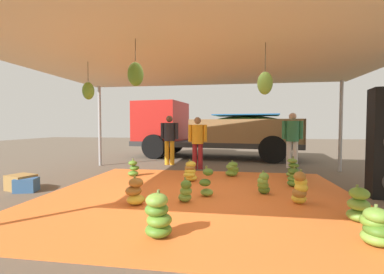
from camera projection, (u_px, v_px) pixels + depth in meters
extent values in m
plane|color=brown|center=(211.00, 170.00, 8.08)|extent=(40.00, 40.00, 0.00)
cube|color=orange|center=(199.00, 195.00, 5.12)|extent=(5.96, 5.40, 0.01)
cylinder|color=#9EA0A5|center=(100.00, 126.00, 8.89)|extent=(0.10, 0.10, 2.68)
cylinder|color=#9EA0A5|center=(341.00, 126.00, 7.75)|extent=(0.10, 0.10, 2.68)
cube|color=beige|center=(199.00, 55.00, 5.00)|extent=(8.00, 7.00, 0.06)
cylinder|color=#4C422D|center=(135.00, 50.00, 3.99)|extent=(0.01, 0.01, 0.33)
ellipsoid|color=#518428|center=(136.00, 74.00, 4.00)|extent=(0.24, 0.24, 0.36)
cylinder|color=#4C422D|center=(88.00, 71.00, 5.43)|extent=(0.01, 0.01, 0.40)
ellipsoid|color=#60932D|center=(88.00, 91.00, 5.45)|extent=(0.24, 0.24, 0.36)
cylinder|color=#4C422D|center=(265.00, 56.00, 4.17)|extent=(0.01, 0.01, 0.44)
ellipsoid|color=#6B9E38|center=(265.00, 83.00, 4.19)|extent=(0.24, 0.24, 0.36)
ellipsoid|color=#518428|center=(294.00, 183.00, 5.83)|extent=(0.34, 0.34, 0.14)
ellipsoid|color=#60932D|center=(294.00, 179.00, 5.87)|extent=(0.31, 0.31, 0.14)
ellipsoid|color=#60932D|center=(295.00, 175.00, 5.86)|extent=(0.33, 0.33, 0.14)
ellipsoid|color=#477523|center=(294.00, 172.00, 5.86)|extent=(0.31, 0.31, 0.14)
cylinder|color=olive|center=(295.00, 169.00, 5.84)|extent=(0.04, 0.04, 0.12)
ellipsoid|color=#6B9E38|center=(185.00, 197.00, 4.66)|extent=(0.24, 0.24, 0.16)
ellipsoid|color=#6B9E38|center=(186.00, 191.00, 4.63)|extent=(0.25, 0.25, 0.16)
ellipsoid|color=#477523|center=(186.00, 185.00, 4.60)|extent=(0.27, 0.27, 0.16)
cylinder|color=olive|center=(185.00, 181.00, 4.62)|extent=(0.04, 0.04, 0.12)
ellipsoid|color=gold|center=(191.00, 178.00, 6.41)|extent=(0.43, 0.43, 0.15)
ellipsoid|color=gold|center=(189.00, 175.00, 6.37)|extent=(0.32, 0.32, 0.15)
ellipsoid|color=gold|center=(190.00, 171.00, 6.40)|extent=(0.39, 0.39, 0.15)
ellipsoid|color=#996628|center=(190.00, 168.00, 6.41)|extent=(0.37, 0.37, 0.15)
ellipsoid|color=gold|center=(191.00, 164.00, 6.41)|extent=(0.34, 0.34, 0.15)
cylinder|color=olive|center=(190.00, 162.00, 6.39)|extent=(0.04, 0.04, 0.12)
ellipsoid|color=gold|center=(299.00, 198.00, 4.56)|extent=(0.35, 0.35, 0.18)
ellipsoid|color=#996628|center=(299.00, 193.00, 4.53)|extent=(0.32, 0.32, 0.18)
ellipsoid|color=gold|center=(301.00, 188.00, 4.53)|extent=(0.32, 0.32, 0.18)
ellipsoid|color=gold|center=(301.00, 182.00, 4.55)|extent=(0.29, 0.29, 0.18)
ellipsoid|color=#996628|center=(300.00, 177.00, 4.51)|extent=(0.28, 0.28, 0.18)
cylinder|color=olive|center=(301.00, 173.00, 4.53)|extent=(0.04, 0.04, 0.12)
ellipsoid|color=#518428|center=(158.00, 230.00, 3.20)|extent=(0.36, 0.36, 0.17)
ellipsoid|color=#60932D|center=(159.00, 220.00, 3.18)|extent=(0.41, 0.41, 0.17)
ellipsoid|color=#518428|center=(157.00, 209.00, 3.19)|extent=(0.31, 0.31, 0.17)
ellipsoid|color=#75A83D|center=(157.00, 200.00, 3.14)|extent=(0.34, 0.34, 0.17)
cylinder|color=olive|center=(158.00, 195.00, 3.16)|extent=(0.04, 0.04, 0.12)
ellipsoid|color=gold|center=(136.00, 200.00, 4.50)|extent=(0.43, 0.43, 0.17)
ellipsoid|color=#996628|center=(133.00, 191.00, 4.53)|extent=(0.34, 0.34, 0.17)
ellipsoid|color=#996628|center=(136.00, 183.00, 4.54)|extent=(0.31, 0.31, 0.17)
cylinder|color=olive|center=(135.00, 179.00, 4.52)|extent=(0.04, 0.04, 0.12)
ellipsoid|color=#60932D|center=(231.00, 173.00, 7.03)|extent=(0.41, 0.41, 0.16)
ellipsoid|color=#60932D|center=(233.00, 171.00, 7.05)|extent=(0.42, 0.42, 0.16)
ellipsoid|color=#60932D|center=(233.00, 169.00, 7.02)|extent=(0.38, 0.38, 0.16)
ellipsoid|color=#6B9E38|center=(231.00, 167.00, 7.01)|extent=(0.34, 0.34, 0.16)
ellipsoid|color=#60932D|center=(233.00, 165.00, 7.01)|extent=(0.37, 0.37, 0.16)
cylinder|color=olive|center=(232.00, 162.00, 7.01)|extent=(0.04, 0.04, 0.12)
ellipsoid|color=#518428|center=(133.00, 173.00, 7.05)|extent=(0.40, 0.40, 0.13)
ellipsoid|color=#477523|center=(135.00, 168.00, 7.08)|extent=(0.35, 0.35, 0.13)
ellipsoid|color=#518428|center=(133.00, 163.00, 7.03)|extent=(0.33, 0.33, 0.13)
cylinder|color=olive|center=(133.00, 161.00, 7.05)|extent=(0.04, 0.04, 0.12)
ellipsoid|color=#75A83D|center=(207.00, 192.00, 5.04)|extent=(0.33, 0.33, 0.14)
ellipsoid|color=#477523|center=(205.00, 183.00, 5.00)|extent=(0.26, 0.26, 0.14)
ellipsoid|color=#477523|center=(208.00, 172.00, 5.01)|extent=(0.28, 0.28, 0.14)
cylinder|color=olive|center=(206.00, 169.00, 5.00)|extent=(0.04, 0.04, 0.12)
ellipsoid|color=#477523|center=(264.00, 189.00, 5.20)|extent=(0.32, 0.32, 0.17)
ellipsoid|color=#60932D|center=(263.00, 185.00, 5.18)|extent=(0.31, 0.31, 0.17)
ellipsoid|color=#75A83D|center=(263.00, 181.00, 5.17)|extent=(0.23, 0.23, 0.17)
ellipsoid|color=#6B9E38|center=(264.00, 177.00, 5.16)|extent=(0.22, 0.22, 0.17)
cylinder|color=olive|center=(263.00, 174.00, 5.16)|extent=(0.04, 0.04, 0.12)
ellipsoid|color=#75A83D|center=(376.00, 237.00, 2.97)|extent=(0.46, 0.46, 0.17)
ellipsoid|color=#477523|center=(378.00, 230.00, 2.96)|extent=(0.43, 0.43, 0.17)
ellipsoid|color=#60932D|center=(373.00, 221.00, 3.01)|extent=(0.39, 0.39, 0.17)
ellipsoid|color=#6B9E38|center=(376.00, 215.00, 2.96)|extent=(0.37, 0.37, 0.17)
cylinder|color=olive|center=(376.00, 209.00, 2.98)|extent=(0.04, 0.04, 0.12)
ellipsoid|color=#6B9E38|center=(359.00, 215.00, 3.71)|extent=(0.42, 0.42, 0.17)
ellipsoid|color=#6B9E38|center=(359.00, 204.00, 3.70)|extent=(0.39, 0.39, 0.17)
ellipsoid|color=#60932D|center=(359.00, 194.00, 3.68)|extent=(0.34, 0.34, 0.17)
cylinder|color=olive|center=(357.00, 189.00, 3.70)|extent=(0.04, 0.04, 0.12)
ellipsoid|color=#75A83D|center=(292.00, 174.00, 6.94)|extent=(0.44, 0.44, 0.13)
ellipsoid|color=#477523|center=(293.00, 170.00, 6.96)|extent=(0.30, 0.30, 0.13)
ellipsoid|color=#518428|center=(294.00, 165.00, 6.92)|extent=(0.28, 0.28, 0.13)
ellipsoid|color=#75A83D|center=(292.00, 161.00, 6.94)|extent=(0.33, 0.33, 0.13)
cylinder|color=olive|center=(293.00, 159.00, 6.95)|extent=(0.04, 0.04, 0.12)
cube|color=#2D2D2D|center=(215.00, 143.00, 11.18)|extent=(7.09, 3.30, 0.20)
cube|color=red|center=(161.00, 121.00, 11.83)|extent=(2.19, 2.47, 1.70)
cube|color=#232D38|center=(142.00, 114.00, 12.08)|extent=(0.28, 1.93, 0.75)
cube|color=olive|center=(244.00, 131.00, 9.67)|extent=(4.21, 0.63, 0.90)
cube|color=olive|center=(248.00, 130.00, 11.93)|extent=(4.21, 0.63, 0.90)
cube|color=olive|center=(301.00, 131.00, 10.22)|extent=(0.39, 2.42, 0.90)
ellipsoid|color=#75A83D|center=(246.00, 129.00, 10.80)|extent=(3.96, 2.51, 1.06)
cube|color=#19569E|center=(246.00, 115.00, 10.77)|extent=(2.76, 2.16, 0.04)
cylinder|color=black|center=(154.00, 147.00, 10.76)|extent=(1.03, 0.41, 1.00)
cylinder|color=black|center=(173.00, 143.00, 12.90)|extent=(1.03, 0.41, 1.00)
cylinder|color=black|center=(273.00, 149.00, 9.47)|extent=(1.03, 0.41, 1.00)
cylinder|color=black|center=(272.00, 145.00, 11.61)|extent=(1.03, 0.41, 1.00)
cylinder|color=maroon|center=(195.00, 156.00, 8.25)|extent=(0.15, 0.15, 0.79)
cylinder|color=maroon|center=(200.00, 156.00, 8.22)|extent=(0.15, 0.15, 0.79)
cylinder|color=orange|center=(198.00, 134.00, 8.20)|extent=(0.36, 0.36, 0.59)
cylinder|color=orange|center=(190.00, 133.00, 8.24)|extent=(0.12, 0.12, 0.53)
cylinder|color=orange|center=(205.00, 133.00, 8.17)|extent=(0.12, 0.12, 0.53)
sphere|color=#936B4C|center=(198.00, 121.00, 8.18)|extent=(0.21, 0.21, 0.21)
cylinder|color=orange|center=(167.00, 153.00, 9.13)|extent=(0.16, 0.16, 0.83)
cylinder|color=orange|center=(172.00, 153.00, 9.10)|extent=(0.16, 0.16, 0.83)
cylinder|color=#26262D|center=(169.00, 132.00, 9.09)|extent=(0.38, 0.38, 0.62)
cylinder|color=#26262D|center=(162.00, 131.00, 9.12)|extent=(0.12, 0.12, 0.55)
cylinder|color=#26262D|center=(177.00, 131.00, 9.05)|extent=(0.12, 0.12, 0.55)
sphere|color=brown|center=(169.00, 119.00, 9.07)|extent=(0.22, 0.22, 0.22)
cylinder|color=silver|center=(289.00, 155.00, 8.39)|extent=(0.16, 0.16, 0.86)
cylinder|color=silver|center=(295.00, 155.00, 8.36)|extent=(0.16, 0.16, 0.86)
cylinder|color=#337A4C|center=(292.00, 131.00, 8.34)|extent=(0.39, 0.39, 0.65)
cylinder|color=#337A4C|center=(284.00, 130.00, 8.38)|extent=(0.13, 0.13, 0.57)
cylinder|color=#337A4C|center=(301.00, 130.00, 8.30)|extent=(0.13, 0.13, 0.57)
sphere|color=tan|center=(293.00, 117.00, 8.32)|extent=(0.23, 0.23, 0.23)
cube|color=#335B8E|center=(26.00, 185.00, 5.40)|extent=(0.47, 0.42, 0.28)
cube|color=olive|center=(21.00, 182.00, 5.55)|extent=(0.60, 0.55, 0.32)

